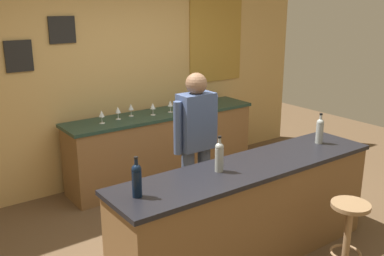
% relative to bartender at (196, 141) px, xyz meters
% --- Properties ---
extents(ground_plane, '(10.00, 10.00, 0.00)m').
position_rel_bartender_xyz_m(ground_plane, '(0.02, -0.36, -0.94)').
color(ground_plane, brown).
extents(back_wall, '(6.00, 0.09, 2.80)m').
position_rel_bartender_xyz_m(back_wall, '(0.04, 1.67, 0.48)').
color(back_wall, tan).
rests_on(back_wall, ground_plane).
extents(bar_counter, '(2.60, 0.60, 0.92)m').
position_rel_bartender_xyz_m(bar_counter, '(0.02, -0.76, -0.47)').
color(bar_counter, brown).
rests_on(bar_counter, ground_plane).
extents(side_counter, '(2.57, 0.56, 0.90)m').
position_rel_bartender_xyz_m(side_counter, '(0.42, 1.29, -0.48)').
color(side_counter, brown).
rests_on(side_counter, ground_plane).
extents(bartender, '(0.52, 0.21, 1.62)m').
position_rel_bartender_xyz_m(bartender, '(0.00, 0.00, 0.00)').
color(bartender, '#384766').
rests_on(bartender, ground_plane).
extents(bar_stool, '(0.32, 0.32, 0.68)m').
position_rel_bartender_xyz_m(bar_stool, '(0.52, -1.44, -0.48)').
color(bar_stool, olive).
rests_on(bar_stool, ground_plane).
extents(wine_bottle_a, '(0.07, 0.07, 0.31)m').
position_rel_bartender_xyz_m(wine_bottle_a, '(-1.08, -0.75, 0.12)').
color(wine_bottle_a, black).
rests_on(wine_bottle_a, bar_counter).
extents(wine_bottle_b, '(0.07, 0.07, 0.31)m').
position_rel_bartender_xyz_m(wine_bottle_b, '(-0.29, -0.72, 0.12)').
color(wine_bottle_b, '#999E99').
rests_on(wine_bottle_b, bar_counter).
extents(wine_bottle_c, '(0.07, 0.07, 0.31)m').
position_rel_bartender_xyz_m(wine_bottle_c, '(0.98, -0.72, 0.12)').
color(wine_bottle_c, '#999E99').
rests_on(wine_bottle_c, bar_counter).
extents(wine_glass_a, '(0.07, 0.07, 0.16)m').
position_rel_bartender_xyz_m(wine_glass_a, '(-0.42, 1.27, 0.07)').
color(wine_glass_a, silver).
rests_on(wine_glass_a, side_counter).
extents(wine_glass_b, '(0.07, 0.07, 0.16)m').
position_rel_bartender_xyz_m(wine_glass_b, '(-0.18, 1.33, 0.07)').
color(wine_glass_b, silver).
rests_on(wine_glass_b, side_counter).
extents(wine_glass_c, '(0.07, 0.07, 0.16)m').
position_rel_bartender_xyz_m(wine_glass_c, '(0.01, 1.37, 0.07)').
color(wine_glass_c, silver).
rests_on(wine_glass_c, side_counter).
extents(wine_glass_d, '(0.07, 0.07, 0.16)m').
position_rel_bartender_xyz_m(wine_glass_d, '(0.26, 1.25, 0.07)').
color(wine_glass_d, silver).
rests_on(wine_glass_d, side_counter).
extents(wine_glass_e, '(0.07, 0.07, 0.16)m').
position_rel_bartender_xyz_m(wine_glass_e, '(0.51, 1.25, 0.07)').
color(wine_glass_e, silver).
rests_on(wine_glass_e, side_counter).
extents(coffee_mug, '(0.13, 0.08, 0.09)m').
position_rel_bartender_xyz_m(coffee_mug, '(0.85, 1.24, 0.01)').
color(coffee_mug, '#336699').
rests_on(coffee_mug, side_counter).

